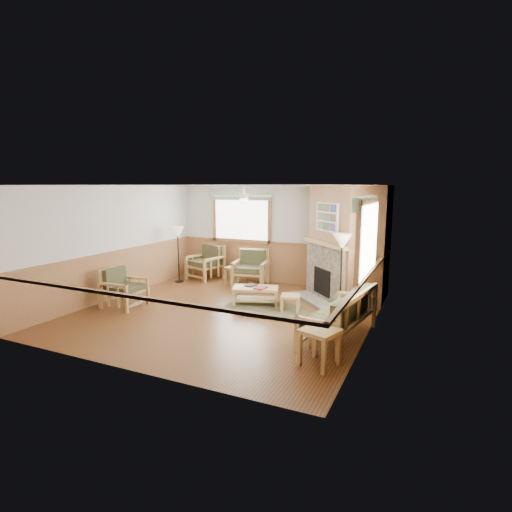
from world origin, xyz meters
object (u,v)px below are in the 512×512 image
at_px(coffee_table, 256,296).
at_px(footstool, 290,303).
at_px(sofa, 339,315).
at_px(floor_lamp_left, 178,254).
at_px(end_table_sofa, 319,348).
at_px(armchair_back_left, 205,262).
at_px(armchair_left, 124,288).
at_px(end_table_chairs, 236,276).
at_px(armchair_back_right, 250,268).
at_px(floor_lamp_right, 341,275).

relative_size(coffee_table, footstool, 2.53).
relative_size(sofa, floor_lamp_left, 1.21).
bearing_deg(end_table_sofa, armchair_back_left, 137.69).
distance_m(armchair_back_left, armchair_left, 3.14).
bearing_deg(armchair_left, end_table_sofa, -104.83).
relative_size(end_table_sofa, footstool, 1.42).
xyz_separation_m(armchair_left, coffee_table, (2.61, 1.37, -0.24)).
relative_size(armchair_left, end_table_chairs, 1.71).
bearing_deg(armchair_left, coffee_table, -64.32).
distance_m(armchair_back_right, armchair_left, 3.39).
xyz_separation_m(armchair_back_left, coffee_table, (2.44, -1.76, -0.28)).
bearing_deg(armchair_back_right, armchair_back_left, 160.65).
distance_m(sofa, end_table_sofa, 1.23).
relative_size(footstool, floor_lamp_left, 0.26).
height_order(sofa, end_table_chairs, sofa).
xyz_separation_m(footstool, floor_lamp_right, (1.04, 0.20, 0.69)).
relative_size(armchair_back_left, armchair_left, 1.09).
xyz_separation_m(armchair_left, end_table_sofa, (4.81, -1.09, -0.15)).
xyz_separation_m(floor_lamp_left, floor_lamp_right, (4.82, -0.99, 0.07)).
bearing_deg(coffee_table, sofa, -49.06).
height_order(armchair_back_right, end_table_sofa, armchair_back_right).
height_order(armchair_back_left, end_table_sofa, armchair_back_left).
distance_m(armchair_back_right, floor_lamp_left, 2.11).
xyz_separation_m(coffee_table, floor_lamp_left, (-2.90, 1.10, 0.58)).
bearing_deg(sofa, floor_lamp_right, -159.48).
height_order(armchair_left, coffee_table, armchair_left).
bearing_deg(armchair_left, floor_lamp_left, 4.55).
bearing_deg(footstool, end_table_chairs, 144.63).
xyz_separation_m(end_table_chairs, end_table_sofa, (3.46, -3.89, 0.03)).
relative_size(armchair_left, floor_lamp_right, 0.51).
xyz_separation_m(armchair_back_left, floor_lamp_left, (-0.46, -0.67, 0.31)).
xyz_separation_m(sofa, footstool, (-1.32, 1.15, -0.26)).
xyz_separation_m(sofa, floor_lamp_left, (-5.10, 2.34, 0.35)).
bearing_deg(floor_lamp_left, armchair_back_right, 11.86).
xyz_separation_m(armchair_back_right, end_table_sofa, (3.06, -3.99, -0.20)).
height_order(coffee_table, footstool, coffee_table).
bearing_deg(armchair_left, footstool, -71.95).
bearing_deg(floor_lamp_left, floor_lamp_right, -11.60).
height_order(sofa, armchair_left, armchair_left).
bearing_deg(armchair_back_left, footstool, -14.14).
relative_size(armchair_left, floor_lamp_left, 0.56).
bearing_deg(end_table_sofa, armchair_left, 167.24).
bearing_deg(floor_lamp_left, end_table_sofa, -34.92).
xyz_separation_m(armchair_left, end_table_chairs, (1.35, 2.80, -0.18)).
relative_size(armchair_back_left, armchair_back_right, 0.99).
height_order(armchair_left, floor_lamp_right, floor_lamp_right).
height_order(armchair_back_right, end_table_chairs, armchair_back_right).
bearing_deg(coffee_table, floor_lamp_right, -16.39).
bearing_deg(coffee_table, armchair_back_left, 124.61).
bearing_deg(floor_lamp_left, coffee_table, -20.70).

